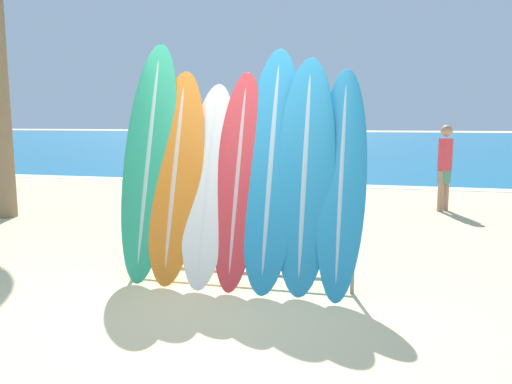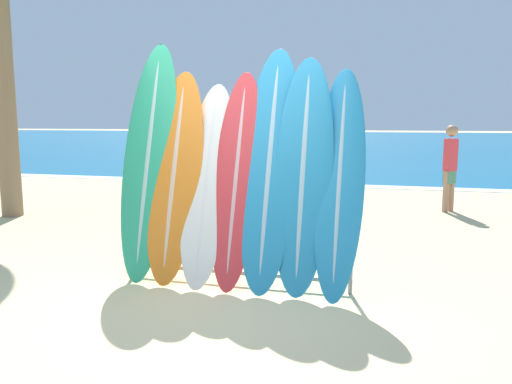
# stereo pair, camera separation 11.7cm
# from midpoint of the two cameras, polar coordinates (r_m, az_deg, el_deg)

# --- Properties ---
(ground_plane) EXTENTS (160.00, 160.00, 0.00)m
(ground_plane) POSITION_cam_midpoint_polar(r_m,az_deg,el_deg) (4.70, -6.48, -12.70)
(ground_plane) COLOR beige
(ocean_water) EXTENTS (120.00, 60.00, 0.01)m
(ocean_water) POSITION_cam_midpoint_polar(r_m,az_deg,el_deg) (42.18, 11.68, 5.77)
(ocean_water) COLOR #146693
(ocean_water) RESTS_ON ground_plane
(surfboard_rack) EXTENTS (2.36, 0.04, 0.83)m
(surfboard_rack) POSITION_cam_midpoint_polar(r_m,az_deg,el_deg) (5.10, -2.80, -5.65)
(surfboard_rack) COLOR gray
(surfboard_rack) RESTS_ON ground_plane
(surfboard_slot_0) EXTENTS (0.58, 0.81, 2.52)m
(surfboard_slot_0) POSITION_cam_midpoint_polar(r_m,az_deg,el_deg) (5.44, -12.71, 3.63)
(surfboard_slot_0) COLOR #289E70
(surfboard_slot_0) RESTS_ON ground_plane
(surfboard_slot_1) EXTENTS (0.59, 0.77, 2.21)m
(surfboard_slot_1) POSITION_cam_midpoint_polar(r_m,az_deg,el_deg) (5.28, -9.82, 1.88)
(surfboard_slot_1) COLOR orange
(surfboard_slot_1) RESTS_ON ground_plane
(surfboard_slot_2) EXTENTS (0.54, 0.84, 2.07)m
(surfboard_slot_2) POSITION_cam_midpoint_polar(r_m,az_deg,el_deg) (5.15, -6.09, 1.03)
(surfboard_slot_2) COLOR silver
(surfboard_slot_2) RESTS_ON ground_plane
(surfboard_slot_3) EXTENTS (0.49, 0.83, 2.19)m
(surfboard_slot_3) POSITION_cam_midpoint_polar(r_m,az_deg,el_deg) (5.06, -2.71, 1.62)
(surfboard_slot_3) COLOR red
(surfboard_slot_3) RESTS_ON ground_plane
(surfboard_slot_4) EXTENTS (0.59, 0.96, 2.43)m
(surfboard_slot_4) POSITION_cam_midpoint_polar(r_m,az_deg,el_deg) (5.00, 1.09, 2.96)
(surfboard_slot_4) COLOR teal
(surfboard_slot_4) RESTS_ON ground_plane
(surfboard_slot_5) EXTENTS (0.59, 0.78, 2.32)m
(surfboard_slot_5) POSITION_cam_midpoint_polar(r_m,az_deg,el_deg) (4.90, 4.93, 2.14)
(surfboard_slot_5) COLOR teal
(surfboard_slot_5) RESTS_ON ground_plane
(surfboard_slot_6) EXTENTS (0.48, 0.96, 2.21)m
(surfboard_slot_6) POSITION_cam_midpoint_polar(r_m,az_deg,el_deg) (4.88, 9.06, 1.41)
(surfboard_slot_6) COLOR teal
(surfboard_slot_6) RESTS_ON ground_plane
(person_near_water) EXTENTS (0.26, 0.27, 1.59)m
(person_near_water) POSITION_cam_midpoint_polar(r_m,az_deg,el_deg) (9.79, 20.45, 2.97)
(person_near_water) COLOR #A87A5B
(person_near_water) RESTS_ON ground_plane
(person_mid_beach) EXTENTS (0.20, 0.25, 1.51)m
(person_mid_beach) POSITION_cam_midpoint_polar(r_m,az_deg,el_deg) (9.61, 4.85, 3.10)
(person_mid_beach) COLOR beige
(person_mid_beach) RESTS_ON ground_plane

